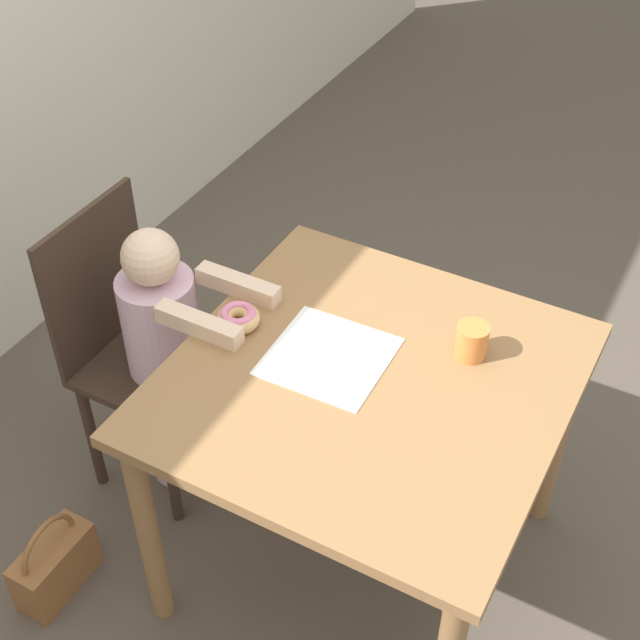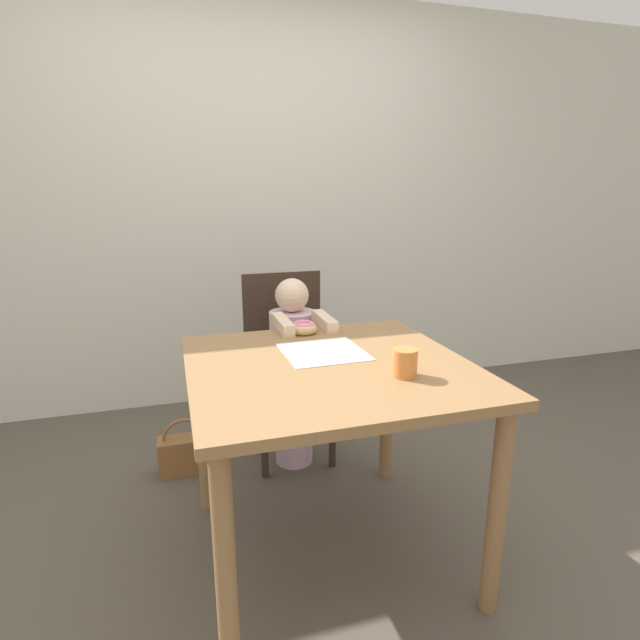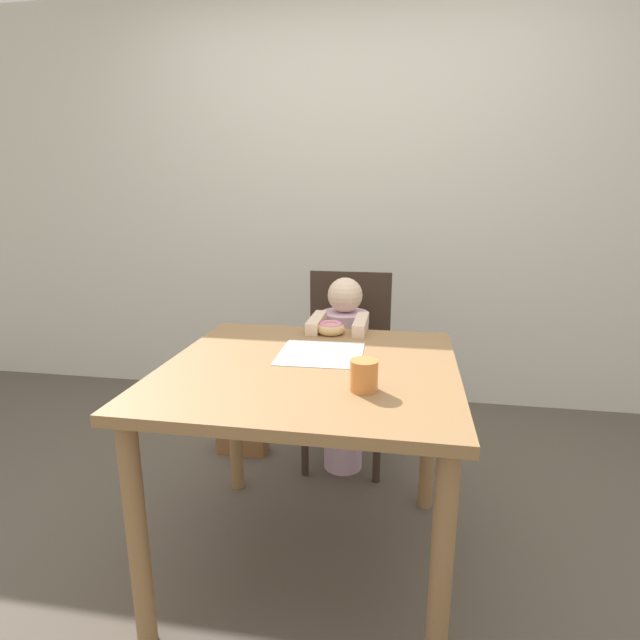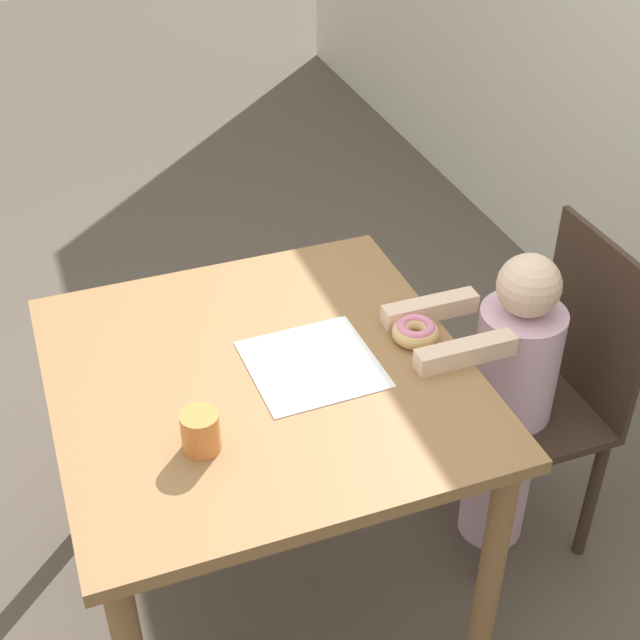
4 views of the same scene
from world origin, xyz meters
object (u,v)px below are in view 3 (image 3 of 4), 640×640
(donut, at_px, (331,328))
(cup, at_px, (364,375))
(handbag, at_px, (243,434))
(chair, at_px, (347,366))
(child_figure, at_px, (344,375))

(donut, bearing_deg, cup, -72.28)
(handbag, relative_size, cup, 3.10)
(donut, bearing_deg, handbag, 146.28)
(chair, relative_size, child_figure, 0.99)
(cup, bearing_deg, donut, 107.72)
(child_figure, xyz_separation_m, handbag, (-0.54, 0.06, -0.39))
(handbag, bearing_deg, donut, -33.72)
(chair, height_order, handbag, chair)
(chair, relative_size, donut, 8.27)
(child_figure, distance_m, handbag, 0.67)
(donut, xyz_separation_m, cup, (0.19, -0.58, 0.02))
(handbag, bearing_deg, cup, -52.73)
(handbag, xyz_separation_m, cup, (0.71, -0.93, 0.72))
(chair, bearing_deg, handbag, -174.12)
(chair, relative_size, handbag, 3.32)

